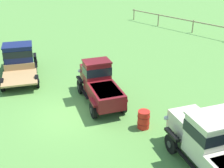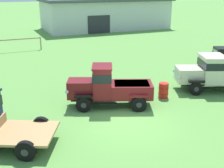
{
  "view_description": "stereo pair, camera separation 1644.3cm",
  "coord_description": "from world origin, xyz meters",
  "px_view_note": "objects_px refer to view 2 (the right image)",
  "views": [
    {
      "loc": [
        10.32,
        -6.63,
        7.35
      ],
      "look_at": [
        0.32,
        2.47,
        1.0
      ],
      "focal_mm": 45.0,
      "sensor_mm": 36.0,
      "label": 1
    },
    {
      "loc": [
        -5.54,
        -10.75,
        6.01
      ],
      "look_at": [
        0.32,
        2.47,
        1.0
      ],
      "focal_mm": 45.0,
      "sensor_mm": 36.0,
      "label": 2
    }
  ],
  "objects_px": {
    "farm_shed": "(105,13)",
    "vintage_truck_midrow_center": "(109,87)",
    "vintage_truck_far_side": "(217,73)",
    "oil_drum_beside_row": "(163,90)"
  },
  "relations": [
    {
      "from": "vintage_truck_far_side",
      "to": "oil_drum_beside_row",
      "type": "distance_m",
      "value": 3.74
    },
    {
      "from": "farm_shed",
      "to": "oil_drum_beside_row",
      "type": "relative_size",
      "value": 21.45
    },
    {
      "from": "farm_shed",
      "to": "vintage_truck_midrow_center",
      "type": "xyz_separation_m",
      "value": [
        -11.28,
        -27.52,
        -1.17
      ]
    },
    {
      "from": "vintage_truck_far_side",
      "to": "farm_shed",
      "type": "bearing_deg",
      "value": 81.29
    },
    {
      "from": "vintage_truck_far_side",
      "to": "oil_drum_beside_row",
      "type": "xyz_separation_m",
      "value": [
        -3.68,
        0.2,
        -0.66
      ]
    },
    {
      "from": "farm_shed",
      "to": "vintage_truck_far_side",
      "type": "distance_m",
      "value": 28.22
    },
    {
      "from": "farm_shed",
      "to": "vintage_truck_midrow_center",
      "type": "relative_size",
      "value": 4.03
    },
    {
      "from": "vintage_truck_midrow_center",
      "to": "oil_drum_beside_row",
      "type": "height_order",
      "value": "vintage_truck_midrow_center"
    },
    {
      "from": "vintage_truck_far_side",
      "to": "oil_drum_beside_row",
      "type": "relative_size",
      "value": 6.31
    },
    {
      "from": "farm_shed",
      "to": "vintage_truck_far_side",
      "type": "height_order",
      "value": "farm_shed"
    }
  ]
}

